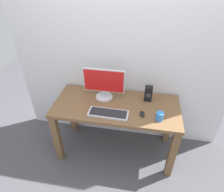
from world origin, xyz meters
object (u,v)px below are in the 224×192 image
(desk, at_px, (116,114))
(speaker_right, at_px, (148,94))
(monitor, at_px, (104,83))
(mouse, at_px, (142,114))
(coffee_mug, at_px, (160,116))
(keyboard_primary, at_px, (108,113))

(desk, distance_m, speaker_right, 0.45)
(monitor, relative_size, mouse, 5.03)
(monitor, distance_m, speaker_right, 0.53)
(monitor, xyz_separation_m, coffee_mug, (0.65, -0.30, -0.15))
(speaker_right, bearing_deg, keyboard_primary, -140.68)
(mouse, bearing_deg, desk, 145.71)
(desk, bearing_deg, monitor, 142.55)
(monitor, height_order, speaker_right, monitor)
(speaker_right, relative_size, coffee_mug, 2.06)
(keyboard_primary, bearing_deg, desk, 71.33)
(monitor, height_order, coffee_mug, monitor)
(mouse, height_order, coffee_mug, coffee_mug)
(desk, bearing_deg, speaker_right, 24.31)
(keyboard_primary, bearing_deg, mouse, 8.27)
(mouse, distance_m, coffee_mug, 0.19)
(speaker_right, xyz_separation_m, coffee_mug, (0.13, -0.33, -0.05))
(desk, bearing_deg, mouse, -22.54)
(desk, height_order, monitor, monitor)
(keyboard_primary, relative_size, speaker_right, 2.35)
(keyboard_primary, bearing_deg, speaker_right, 39.32)
(desk, relative_size, monitor, 3.00)
(desk, xyz_separation_m, mouse, (0.30, -0.13, 0.15))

